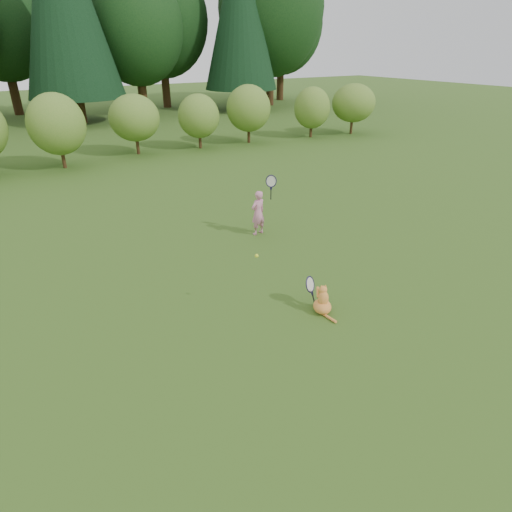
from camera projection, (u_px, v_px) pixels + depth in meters
ground at (269, 309)px, 7.92m from camera, size 100.00×100.00×0.00m
shrub_row at (94, 128)px, 17.24m from camera, size 28.00×3.00×2.80m
child at (258, 212)px, 10.79m from camera, size 0.64×0.42×1.73m
cat at (322, 298)px, 7.71m from camera, size 0.54×0.82×0.74m
tennis_ball at (257, 256)px, 7.37m from camera, size 0.06×0.06×0.06m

